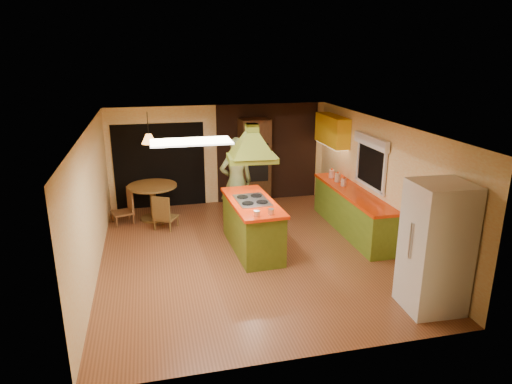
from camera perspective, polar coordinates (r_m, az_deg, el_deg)
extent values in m
plane|color=brown|center=(8.96, -1.12, -7.67)|extent=(6.50, 6.50, 0.00)
plane|color=#FFEBB6|center=(11.60, -4.56, 4.66)|extent=(5.50, 0.00, 5.50)
plane|color=#FFEBB6|center=(5.60, 5.96, -9.76)|extent=(5.50, 0.00, 5.50)
plane|color=#FFEBB6|center=(8.41, -19.82, -1.31)|extent=(0.00, 6.50, 6.50)
plane|color=#FFEBB6|center=(9.45, 15.36, 1.12)|extent=(0.00, 6.50, 6.50)
plane|color=silver|center=(8.22, -1.22, 8.31)|extent=(6.50, 6.50, 0.00)
cube|color=#381E14|center=(11.83, 1.47, 4.96)|extent=(2.64, 0.03, 2.50)
cube|color=black|center=(11.51, -11.93, 3.20)|extent=(2.20, 0.03, 2.10)
cube|color=olive|center=(10.07, 11.89, -2.52)|extent=(0.58, 3.00, 0.86)
cube|color=#E53807|center=(9.93, 12.05, -0.03)|extent=(0.62, 3.05, 0.06)
cube|color=yellow|center=(11.16, 9.49, 7.63)|extent=(0.34, 1.40, 0.70)
cube|color=black|center=(9.70, 14.24, 3.46)|extent=(0.03, 1.16, 0.96)
cube|color=white|center=(9.58, 14.18, 6.18)|extent=(0.10, 1.35, 0.22)
cube|color=white|center=(6.89, -8.12, 6.24)|extent=(1.20, 0.60, 0.03)
cube|color=#5C6E1B|center=(8.97, -0.48, -4.34)|extent=(0.84, 1.98, 0.95)
cube|color=#F33208|center=(8.79, -0.48, -1.27)|extent=(0.91, 2.07, 0.06)
cube|color=silver|center=(8.78, -0.49, -1.04)|extent=(0.63, 0.88, 0.02)
cube|color=olive|center=(8.56, -0.50, 4.24)|extent=(0.94, 0.71, 0.11)
pyramid|color=olive|center=(8.46, -0.51, 7.53)|extent=(0.94, 0.71, 0.45)
cube|color=olive|center=(8.44, -0.51, 8.05)|extent=(0.22, 0.22, 0.15)
imported|color=#535D31|center=(10.06, -2.49, 1.25)|extent=(0.77, 0.53, 2.01)
cube|color=silver|center=(7.29, 21.55, -6.47)|extent=(0.85, 0.81, 2.00)
cube|color=#462A16|center=(11.50, -0.20, 3.77)|extent=(0.75, 0.63, 2.18)
cube|color=black|center=(11.15, 0.14, 4.92)|extent=(0.56, 0.06, 0.45)
cube|color=black|center=(11.27, 0.14, 2.44)|extent=(0.56, 0.06, 0.45)
cylinder|color=brown|center=(10.71, -12.85, 0.74)|extent=(1.12, 1.12, 0.05)
cylinder|color=brown|center=(10.83, -12.71, -1.24)|extent=(0.14, 0.14, 0.78)
cylinder|color=brown|center=(10.96, -12.58, -3.18)|extent=(0.63, 0.63, 0.05)
cone|color=#FF9E3F|center=(10.46, -13.25, 6.48)|extent=(0.33, 0.33, 0.21)
cylinder|color=beige|center=(10.52, 10.17, 1.79)|extent=(0.17, 0.17, 0.19)
cylinder|color=#F8DFC8|center=(10.83, 9.44, 2.26)|extent=(0.16, 0.16, 0.18)
cylinder|color=beige|center=(10.23, 10.89, 1.21)|extent=(0.15, 0.15, 0.16)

